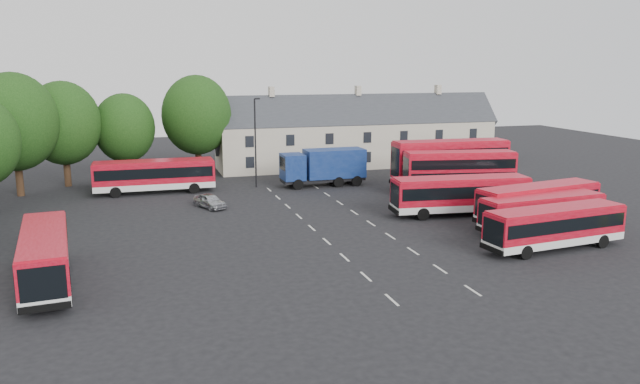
{
  "coord_description": "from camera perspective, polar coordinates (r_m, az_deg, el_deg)",
  "views": [
    {
      "loc": [
        -13.03,
        -43.77,
        12.67
      ],
      "look_at": [
        1.6,
        5.08,
        2.2
      ],
      "focal_mm": 35.0,
      "sensor_mm": 36.0,
      "label": 1
    }
  ],
  "objects": [
    {
      "name": "lamppost",
      "position": [
        65.05,
        -5.91,
        4.74
      ],
      "size": [
        0.65,
        0.32,
        9.3
      ],
      "rotation": [
        0.0,
        0.0,
        -0.16
      ],
      "color": "black",
      "rests_on": "ground"
    },
    {
      "name": "bus_row_a",
      "position": [
        46.2,
        20.71,
        -2.78
      ],
      "size": [
        10.77,
        3.55,
        2.99
      ],
      "rotation": [
        0.0,
        0.0,
        0.11
      ],
      "color": "silver",
      "rests_on": "ground"
    },
    {
      "name": "bus_row_d",
      "position": [
        54.35,
        12.72,
        -0.03
      ],
      "size": [
        11.88,
        3.87,
        3.3
      ],
      "rotation": [
        0.0,
        0.0,
        -0.1
      ],
      "color": "silver",
      "rests_on": "ground"
    },
    {
      "name": "bus_north",
      "position": [
        64.25,
        -14.9,
        1.64
      ],
      "size": [
        11.73,
        2.84,
        3.31
      ],
      "rotation": [
        0.0,
        0.0,
        -0.01
      ],
      "color": "silver",
      "rests_on": "ground"
    },
    {
      "name": "bus_west",
      "position": [
        39.71,
        -23.87,
        -5.16
      ],
      "size": [
        3.68,
        11.36,
        3.15
      ],
      "rotation": [
        0.0,
        0.0,
        1.67
      ],
      "color": "silver",
      "rests_on": "ground"
    },
    {
      "name": "lane_markings",
      "position": [
        49.97,
        2.0,
        -3.09
      ],
      "size": [
        5.15,
        33.8,
        0.01
      ],
      "color": "beige",
      "rests_on": "ground"
    },
    {
      "name": "bus_dd_north",
      "position": [
        66.22,
        11.81,
        2.81
      ],
      "size": [
        12.25,
        3.47,
        4.97
      ],
      "rotation": [
        0.0,
        0.0,
        -0.06
      ],
      "color": "silver",
      "rests_on": "ground"
    },
    {
      "name": "bus_dd_south",
      "position": [
        62.29,
        12.63,
        1.93
      ],
      "size": [
        10.98,
        4.25,
        4.4
      ],
      "rotation": [
        0.0,
        0.0,
        -0.17
      ],
      "color": "silver",
      "rests_on": "ground"
    },
    {
      "name": "bus_row_e",
      "position": [
        57.48,
        14.06,
        0.2
      ],
      "size": [
        9.88,
        3.04,
        2.75
      ],
      "rotation": [
        0.0,
        0.0,
        -0.08
      ],
      "color": "silver",
      "rests_on": "ground"
    },
    {
      "name": "treeline",
      "position": [
        63.89,
        -23.63,
        5.26
      ],
      "size": [
        29.92,
        32.59,
        12.01
      ],
      "color": "black",
      "rests_on": "ground"
    },
    {
      "name": "ground",
      "position": [
        47.4,
        -0.09,
        -3.9
      ],
      "size": [
        140.0,
        140.0,
        0.0
      ],
      "primitive_type": "plane",
      "color": "black",
      "rests_on": "ground"
    },
    {
      "name": "terrace_houses",
      "position": [
        79.06,
        3.44,
        5.18
      ],
      "size": [
        35.7,
        7.13,
        10.06
      ],
      "color": "beige",
      "rests_on": "ground"
    },
    {
      "name": "bus_row_b",
      "position": [
        50.52,
        19.66,
        -1.59
      ],
      "size": [
        10.36,
        3.19,
        2.88
      ],
      "rotation": [
        0.0,
        0.0,
        0.08
      ],
      "color": "silver",
      "rests_on": "ground"
    },
    {
      "name": "bus_row_c",
      "position": [
        53.34,
        19.33,
        -0.72
      ],
      "size": [
        11.37,
        4.35,
        3.14
      ],
      "rotation": [
        0.0,
        0.0,
        0.17
      ],
      "color": "silver",
      "rests_on": "ground"
    },
    {
      "name": "box_truck",
      "position": [
        65.92,
        0.39,
        2.44
      ],
      "size": [
        8.9,
        2.95,
        3.87
      ],
      "rotation": [
        0.0,
        0.0,
        0.02
      ],
      "color": "black",
      "rests_on": "ground"
    },
    {
      "name": "silver_car",
      "position": [
        56.79,
        -10.05,
        -0.8
      ],
      "size": [
        2.99,
        4.07,
        1.29
      ],
      "primitive_type": "imported",
      "rotation": [
        0.0,
        0.0,
        0.44
      ],
      "color": "#B1B2B9",
      "rests_on": "ground"
    }
  ]
}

